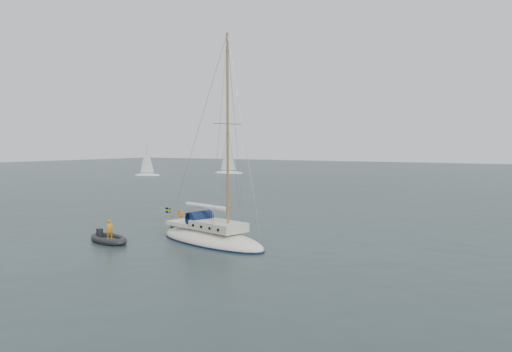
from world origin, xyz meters
The scene contains 6 objects.
ground centered at (0.00, 0.00, 0.00)m, with size 300.00×300.00×0.00m, color black.
sailboat centered at (-3.52, -1.79, 1.04)m, with size 9.67×2.90×13.77m.
dinghy centered at (-8.57, 1.55, 0.16)m, with size 2.61×1.18×0.37m.
rib centered at (-9.53, -4.92, 0.24)m, with size 3.77×1.71×1.53m.
distant_yacht_a centered at (-54.94, 47.56, 3.04)m, with size 5.37×2.86×7.12m.
distant_yacht_c centered at (-44.86, 61.91, 3.80)m, with size 6.71×3.58×8.90m.
Camera 1 is at (15.23, -27.77, 6.41)m, focal length 35.00 mm.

